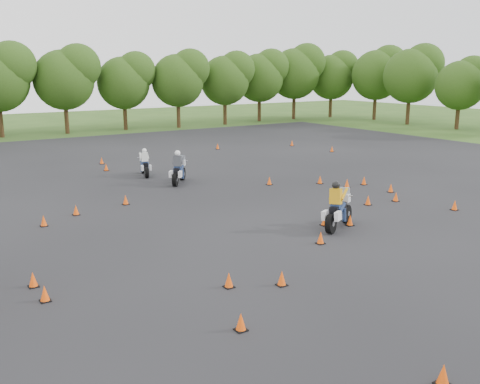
{
  "coord_description": "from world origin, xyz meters",
  "views": [
    {
      "loc": [
        -12.52,
        -15.08,
        6.46
      ],
      "look_at": [
        0.0,
        4.0,
        1.2
      ],
      "focal_mm": 40.0,
      "sensor_mm": 36.0,
      "label": 1
    }
  ],
  "objects": [
    {
      "name": "traffic_cones",
      "position": [
        -0.84,
        5.09,
        0.23
      ],
      "size": [
        36.25,
        33.08,
        0.45
      ],
      "color": "#FF520A",
      "rests_on": "asphalt_pad"
    },
    {
      "name": "rider_white",
      "position": [
        0.41,
        15.39,
        0.87
      ],
      "size": [
        1.26,
        2.34,
        1.73
      ],
      "primitive_type": null,
      "rotation": [
        0.0,
        0.0,
        1.3
      ],
      "color": "silver",
      "rests_on": "ground"
    },
    {
      "name": "asphalt_pad",
      "position": [
        0.0,
        6.0,
        0.01
      ],
      "size": [
        62.0,
        62.0,
        0.0
      ],
      "primitive_type": "plane",
      "color": "black",
      "rests_on": "ground"
    },
    {
      "name": "treeline",
      "position": [
        4.49,
        34.48,
        4.56
      ],
      "size": [
        87.13,
        32.44,
        10.19
      ],
      "color": "#284614",
      "rests_on": "ground"
    },
    {
      "name": "rider_yellow",
      "position": [
        2.65,
        0.51,
        1.01
      ],
      "size": [
        2.69,
        1.86,
        2.01
      ],
      "primitive_type": null,
      "rotation": [
        0.0,
        0.0,
        0.46
      ],
      "color": "orange",
      "rests_on": "ground"
    },
    {
      "name": "rider_grey",
      "position": [
        1.15,
        12.21,
        0.98
      ],
      "size": [
        2.22,
        2.42,
        1.94
      ],
      "primitive_type": null,
      "rotation": [
        0.0,
        0.0,
        0.87
      ],
      "color": "#393A3F",
      "rests_on": "ground"
    },
    {
      "name": "ground",
      "position": [
        0.0,
        0.0,
        0.0
      ],
      "size": [
        140.0,
        140.0,
        0.0
      ],
      "primitive_type": "plane",
      "color": "#2D5119",
      "rests_on": "ground"
    }
  ]
}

